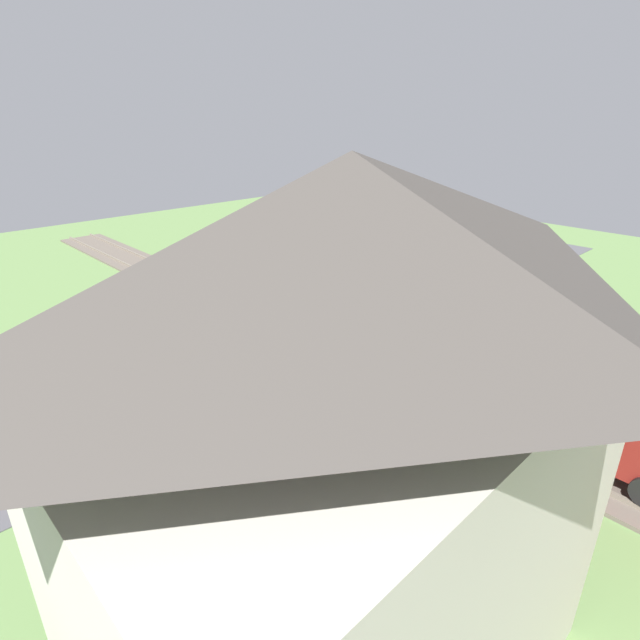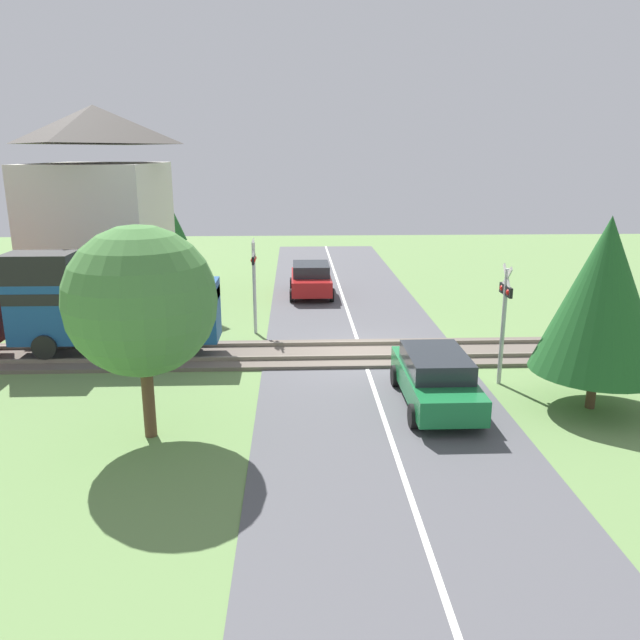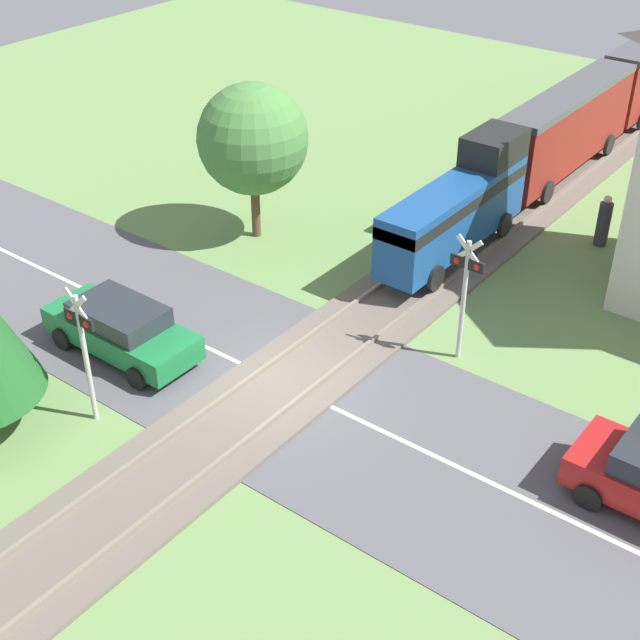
{
  "view_description": "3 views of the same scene",
  "coord_description": "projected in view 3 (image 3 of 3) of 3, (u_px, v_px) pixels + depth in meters",
  "views": [
    {
      "loc": [
        12.29,
        14.18,
        8.67
      ],
      "look_at": [
        0.0,
        1.38,
        1.2
      ],
      "focal_mm": 28.0,
      "sensor_mm": 36.0,
      "label": 1
    },
    {
      "loc": [
        -19.25,
        2.17,
        6.42
      ],
      "look_at": [
        0.0,
        1.38,
        1.2
      ],
      "focal_mm": 35.0,
      "sensor_mm": 36.0,
      "label": 2
    },
    {
      "loc": [
        11.22,
        -13.26,
        13.19
      ],
      "look_at": [
        0.0,
        1.38,
        1.2
      ],
      "focal_mm": 50.0,
      "sensor_mm": 36.0,
      "label": 3
    }
  ],
  "objects": [
    {
      "name": "track_bed",
      "position": [
        286.0,
        383.0,
        21.7
      ],
      "size": [
        2.8,
        48.0,
        0.24
      ],
      "color": "#665B51",
      "rests_on": "ground_plane"
    },
    {
      "name": "train",
      "position": [
        579.0,
        120.0,
        31.74
      ],
      "size": [
        1.58,
        23.59,
        3.18
      ],
      "color": "navy",
      "rests_on": "track_bed"
    },
    {
      "name": "crossing_signal_west_approach",
      "position": [
        83.0,
        340.0,
        19.51
      ],
      "size": [
        0.9,
        0.18,
        3.44
      ],
      "color": "#B7B7B7",
      "rests_on": "ground_plane"
    },
    {
      "name": "road_surface",
      "position": [
        286.0,
        385.0,
        21.73
      ],
      "size": [
        48.0,
        6.4,
        0.02
      ],
      "color": "#515156",
      "rests_on": "ground_plane"
    },
    {
      "name": "car_near_crossing",
      "position": [
        121.0,
        328.0,
        22.5
      ],
      "size": [
        4.29,
        1.82,
        1.43
      ],
      "color": "#197038",
      "rests_on": "ground_plane"
    },
    {
      "name": "crossing_signal_east_approach",
      "position": [
        465.0,
        283.0,
        21.58
      ],
      "size": [
        0.9,
        0.18,
        3.44
      ],
      "color": "#B7B7B7",
      "rests_on": "ground_plane"
    },
    {
      "name": "tree_roadside_hedge",
      "position": [
        253.0,
        139.0,
        26.62
      ],
      "size": [
        3.37,
        3.37,
        4.92
      ],
      "color": "brown",
      "rests_on": "ground_plane"
    },
    {
      "name": "pedestrian_by_station",
      "position": [
        604.0,
        223.0,
        27.44
      ],
      "size": [
        0.41,
        0.41,
        1.67
      ],
      "color": "#333338",
      "rests_on": "ground_plane"
    },
    {
      "name": "ground_plane",
      "position": [
        286.0,
        386.0,
        21.74
      ],
      "size": [
        60.0,
        60.0,
        0.0
      ],
      "primitive_type": "plane",
      "color": "#66894C"
    }
  ]
}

